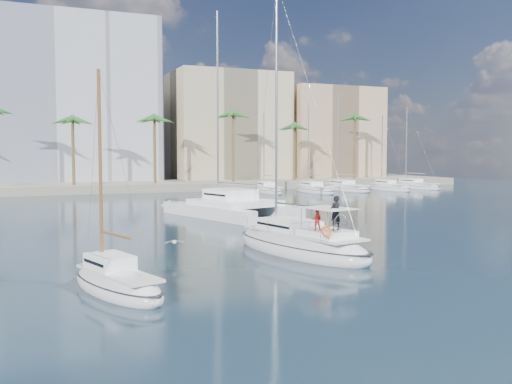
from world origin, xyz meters
name	(u,v)px	position (x,y,z in m)	size (l,w,h in m)	color
ground	(280,260)	(0.00, 0.00, 0.00)	(160.00, 160.00, 0.00)	black
quay	(112,187)	(0.00, 61.00, 0.60)	(120.00, 14.00, 1.20)	gray
building_modern	(25,102)	(-12.00, 73.00, 14.00)	(42.00, 16.00, 28.00)	silver
building_beige	(227,129)	(22.00, 70.00, 10.00)	(20.00, 14.00, 20.00)	tan
building_tan_right	(329,136)	(42.00, 68.00, 9.00)	(18.00, 12.00, 18.00)	tan
palm_centre	(115,122)	(0.00, 57.00, 10.28)	(3.60, 3.60, 12.30)	brown
palm_right	(320,126)	(34.00, 57.00, 10.28)	(3.60, 3.60, 12.30)	brown
main_sloop	(300,244)	(1.98, 1.49, 0.52)	(5.78, 11.77, 16.75)	silver
small_sloop	(116,283)	(-9.37, -3.84, 0.39)	(4.08, 7.30, 10.01)	silver
catamaran	(232,203)	(4.91, 21.12, 1.17)	(9.99, 14.41, 18.96)	silver
seagull	(174,242)	(-5.15, 2.91, 0.88)	(1.13, 0.48, 0.21)	silver
moored_yacht_a	(268,193)	(20.00, 47.00, 0.00)	(2.72, 9.35, 11.90)	silver
moored_yacht_b	(315,193)	(26.50, 45.00, 0.00)	(3.14, 10.78, 13.72)	silver
moored_yacht_c	(346,191)	(33.00, 47.00, 0.00)	(3.55, 12.21, 15.54)	silver
moored_yacht_d	(389,190)	(39.50, 45.00, 0.00)	(2.72, 9.35, 11.90)	silver
moored_yacht_e	(415,189)	(46.00, 47.00, 0.00)	(3.14, 10.78, 13.72)	silver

